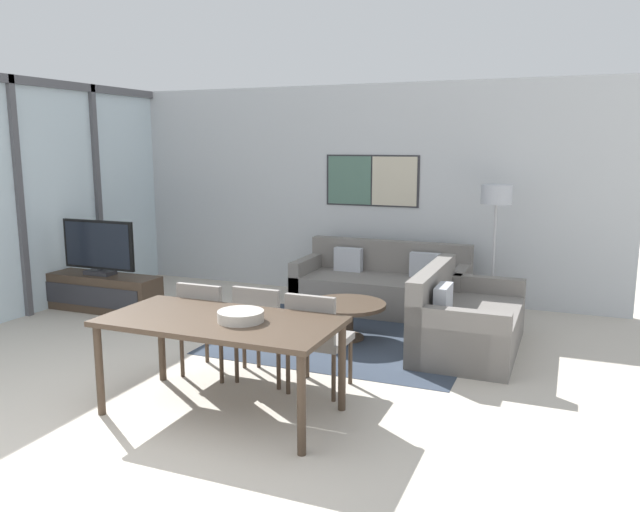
# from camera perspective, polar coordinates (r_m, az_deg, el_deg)

# --- Properties ---
(ground_plane) EXTENTS (24.00, 24.00, 0.00)m
(ground_plane) POSITION_cam_1_polar(r_m,az_deg,el_deg) (4.50, -22.01, -17.35)
(ground_plane) COLOR beige
(wall_back) EXTENTS (7.24, 0.09, 2.80)m
(wall_back) POSITION_cam_1_polar(r_m,az_deg,el_deg) (8.49, 2.36, 5.98)
(wall_back) COLOR silver
(wall_back) RESTS_ON ground_plane
(window_wall_left) EXTENTS (0.07, 5.16, 2.80)m
(window_wall_left) POSITION_cam_1_polar(r_m,az_deg,el_deg) (8.07, -25.97, 5.65)
(window_wall_left) COLOR silver
(window_wall_left) RESTS_ON ground_plane
(area_rug) EXTENTS (2.57, 2.10, 0.01)m
(area_rug) POSITION_cam_1_polar(r_m,az_deg,el_deg) (6.65, 2.41, -7.53)
(area_rug) COLOR #333D4C
(area_rug) RESTS_ON ground_plane
(tv_console) EXTENTS (1.56, 0.43, 0.45)m
(tv_console) POSITION_cam_1_polar(r_m,az_deg,el_deg) (8.15, -19.37, -3.16)
(tv_console) COLOR #423326
(tv_console) RESTS_ON ground_plane
(television) EXTENTS (1.03, 0.20, 0.67)m
(television) POSITION_cam_1_polar(r_m,az_deg,el_deg) (8.05, -19.60, 0.69)
(television) COLOR #2D2D33
(television) RESTS_ON tv_console
(sofa_main) EXTENTS (2.08, 0.92, 0.82)m
(sofa_main) POSITION_cam_1_polar(r_m,az_deg,el_deg) (7.80, 5.74, -2.87)
(sofa_main) COLOR slate
(sofa_main) RESTS_ON ground_plane
(sofa_side) EXTENTS (0.92, 1.63, 0.82)m
(sofa_side) POSITION_cam_1_polar(r_m,az_deg,el_deg) (6.42, 12.79, -5.96)
(sofa_side) COLOR slate
(sofa_side) RESTS_ON ground_plane
(coffee_table) EXTENTS (0.83, 0.83, 0.39)m
(coffee_table) POSITION_cam_1_polar(r_m,az_deg,el_deg) (6.57, 2.43, -5.12)
(coffee_table) COLOR #423326
(coffee_table) RESTS_ON ground_plane
(dining_table) EXTENTS (1.78, 0.89, 0.74)m
(dining_table) POSITION_cam_1_polar(r_m,az_deg,el_deg) (4.76, -9.08, -6.52)
(dining_table) COLOR #423326
(dining_table) RESTS_ON ground_plane
(dining_chair_left) EXTENTS (0.46, 0.46, 0.85)m
(dining_chair_left) POSITION_cam_1_polar(r_m,az_deg,el_deg) (5.59, -10.18, -5.93)
(dining_chair_left) COLOR gray
(dining_chair_left) RESTS_ON ground_plane
(dining_chair_centre) EXTENTS (0.46, 0.46, 0.85)m
(dining_chair_centre) POSITION_cam_1_polar(r_m,az_deg,el_deg) (5.39, -5.18, -6.41)
(dining_chair_centre) COLOR gray
(dining_chair_centre) RESTS_ON ground_plane
(dining_chair_right) EXTENTS (0.46, 0.46, 0.85)m
(dining_chair_right) POSITION_cam_1_polar(r_m,az_deg,el_deg) (5.13, -0.33, -7.23)
(dining_chair_right) COLOR gray
(dining_chair_right) RESTS_ON ground_plane
(fruit_bowl) EXTENTS (0.34, 0.34, 0.08)m
(fruit_bowl) POSITION_cam_1_polar(r_m,az_deg,el_deg) (4.64, -7.26, -5.41)
(fruit_bowl) COLOR #B7B2A8
(fruit_bowl) RESTS_ON dining_table
(floor_lamp) EXTENTS (0.35, 0.35, 1.57)m
(floor_lamp) POSITION_cam_1_polar(r_m,az_deg,el_deg) (7.45, 15.79, 4.51)
(floor_lamp) COLOR #2D2D33
(floor_lamp) RESTS_ON ground_plane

